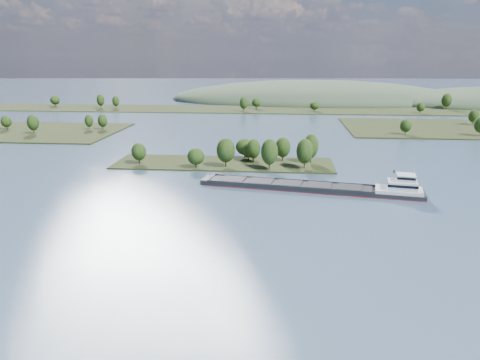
# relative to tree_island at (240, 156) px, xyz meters

# --- Properties ---
(ground) EXTENTS (1800.00, 1800.00, 0.00)m
(ground) POSITION_rel_tree_island_xyz_m (-7.51, -58.80, -4.23)
(ground) COLOR #3A5365
(ground) RESTS_ON ground
(tree_island) EXTENTS (100.00, 30.60, 14.74)m
(tree_island) POSITION_rel_tree_island_xyz_m (0.00, 0.00, 0.00)
(tree_island) COLOR black
(tree_island) RESTS_ON ground
(back_shoreline) EXTENTS (900.00, 60.00, 15.72)m
(back_shoreline) POSITION_rel_tree_island_xyz_m (0.38, 220.97, -3.59)
(back_shoreline) COLOR black
(back_shoreline) RESTS_ON ground
(hill_west) EXTENTS (320.00, 160.00, 44.00)m
(hill_west) POSITION_rel_tree_island_xyz_m (52.49, 321.20, -4.23)
(hill_west) COLOR #354630
(hill_west) RESTS_ON ground
(cargo_barge) EXTENTS (82.77, 24.00, 11.13)m
(cargo_barge) POSITION_rel_tree_island_xyz_m (35.13, -38.87, -2.83)
(cargo_barge) COLOR black
(cargo_barge) RESTS_ON ground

